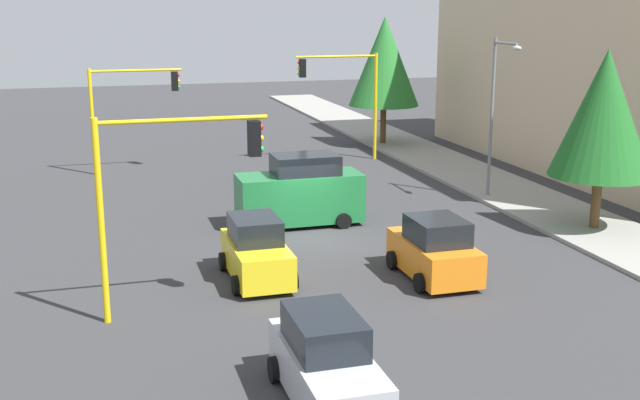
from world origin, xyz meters
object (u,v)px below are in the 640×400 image
car_yellow (256,252)px  tree_roadside_far (384,61)px  traffic_signal_far_left (345,86)px  delivery_van_green (300,193)px  car_silver (326,364)px  tree_roadside_near (604,114)px  traffic_signal_far_right (129,99)px  car_orange (435,251)px  traffic_signal_near_right (169,176)px  street_lamp_curbside (497,101)px

car_yellow → tree_roadside_far: bearing=150.3°
traffic_signal_far_left → delivery_van_green: 13.58m
traffic_signal_far_left → car_silver: (25.92, -8.80, -3.22)m
tree_roadside_near → car_silver: bearing=-53.9°
traffic_signal_far_right → car_orange: 21.03m
tree_roadside_near → delivery_van_green: (-4.00, -10.47, -3.19)m
traffic_signal_near_right → car_yellow: 4.71m
tree_roadside_near → car_orange: size_ratio=1.87×
street_lamp_curbside → tree_roadside_near: bearing=13.0°
tree_roadside_near → street_lamp_curbside: bearing=-167.0°
traffic_signal_far_right → car_silver: bearing=5.6°
car_orange → traffic_signal_near_right: bearing=-84.3°
traffic_signal_near_right → delivery_van_green: 10.19m
traffic_signal_far_left → car_yellow: size_ratio=1.55×
delivery_van_green → car_orange: 7.60m
street_lamp_curbside → delivery_van_green: street_lamp_curbside is taller
car_silver → traffic_signal_far_left: bearing=161.2°
traffic_signal_far_right → car_orange: (19.19, 8.10, -2.88)m
tree_roadside_far → tree_roadside_near: size_ratio=1.13×
traffic_signal_near_right → car_yellow: size_ratio=1.48×
tree_roadside_near → delivery_van_green: bearing=-110.9°
traffic_signal_far_left → car_orange: traffic_signal_far_left is taller
delivery_van_green → car_silver: 14.27m
traffic_signal_far_left → tree_roadside_near: (16.00, 4.78, 0.36)m
traffic_signal_near_right → car_yellow: traffic_signal_near_right is taller
traffic_signal_near_right → street_lamp_curbside: (-9.61, 14.88, 0.40)m
traffic_signal_far_right → tree_roadside_near: (16.00, 16.14, 0.69)m
car_silver → street_lamp_curbside: bearing=141.6°
car_silver → car_orange: size_ratio=1.14×
car_silver → car_orange: (-6.73, 5.55, -0.00)m
traffic_signal_near_right → traffic_signal_far_left: 23.02m
tree_roadside_far → car_orange: tree_roadside_far is taller
traffic_signal_far_left → car_yellow: bearing=-25.9°
tree_roadside_far → car_silver: (29.92, -12.59, -4.17)m
car_orange → tree_roadside_near: bearing=111.6°
street_lamp_curbside → car_silver: street_lamp_curbside is taller
tree_roadside_near → traffic_signal_far_left: bearing=-163.4°
traffic_signal_far_right → traffic_signal_far_left: 11.36m
delivery_van_green → car_orange: delivery_van_green is taller
tree_roadside_far → car_orange: 24.59m
traffic_signal_far_left → traffic_signal_near_right: bearing=-29.7°
traffic_signal_near_right → tree_roadside_near: size_ratio=0.81×
traffic_signal_near_right → traffic_signal_far_right: size_ratio=1.05×
street_lamp_curbside → delivery_van_green: size_ratio=1.46×
tree_roadside_far → street_lamp_curbside: bearing=-1.2°
tree_roadside_near → car_orange: bearing=-68.4°
car_silver → traffic_signal_near_right: bearing=-156.3°
traffic_signal_far_right → car_yellow: bearing=8.8°
traffic_signal_far_left → tree_roadside_near: 16.70m
car_yellow → traffic_signal_far_left: bearing=154.1°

